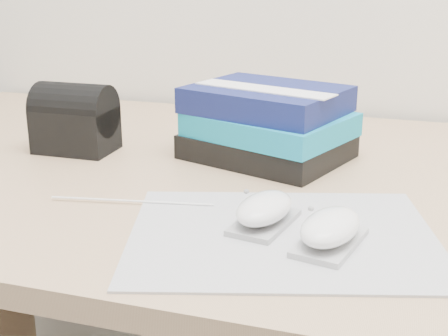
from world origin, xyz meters
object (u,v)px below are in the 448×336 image
(mouse_rear, at_px, (264,211))
(mouse_front, at_px, (330,229))
(desk, at_px, (301,298))
(pouch, at_px, (75,119))
(book_stack, at_px, (268,123))

(mouse_rear, xyz_separation_m, mouse_front, (0.08, -0.03, 0.00))
(desk, distance_m, mouse_rear, 0.36)
(mouse_front, height_order, pouch, pouch)
(mouse_rear, relative_size, pouch, 0.88)
(pouch, bearing_deg, desk, 6.87)
(mouse_rear, height_order, mouse_front, same)
(desk, height_order, mouse_rear, mouse_rear)
(mouse_rear, height_order, book_stack, book_stack)
(desk, xyz_separation_m, book_stack, (-0.07, 0.01, 0.29))
(desk, relative_size, book_stack, 5.71)
(desk, bearing_deg, mouse_rear, -90.94)
(desk, xyz_separation_m, mouse_rear, (-0.00, -0.26, 0.26))
(desk, xyz_separation_m, mouse_front, (0.08, -0.29, 0.26))
(book_stack, distance_m, pouch, 0.31)
(mouse_front, relative_size, book_stack, 0.40)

